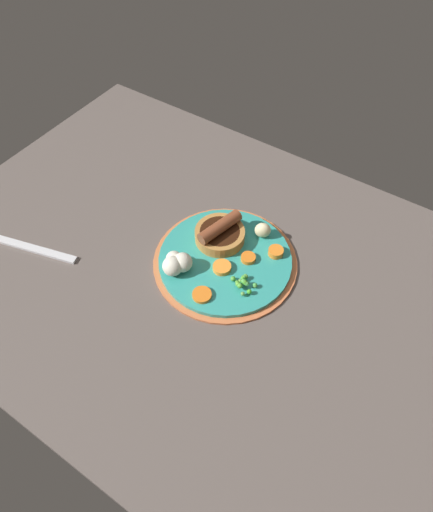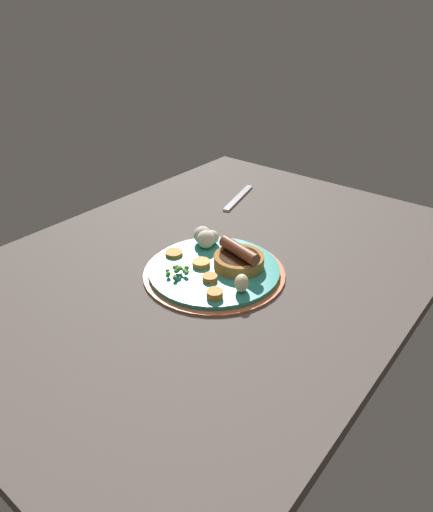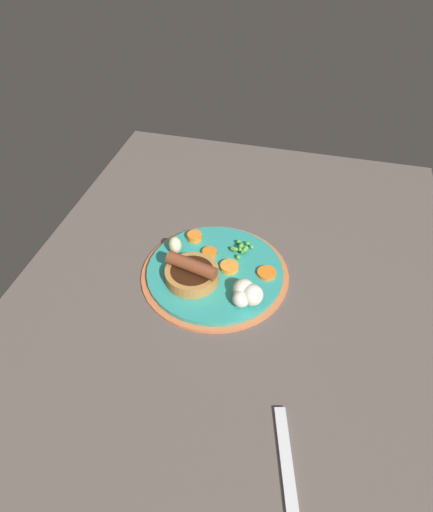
{
  "view_description": "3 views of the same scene",
  "coord_description": "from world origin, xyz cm",
  "px_view_note": "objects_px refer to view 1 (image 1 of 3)",
  "views": [
    {
      "loc": [
        -33.18,
        42.42,
        74.14
      ],
      "look_at": [
        -3.44,
        -2.42,
        5.41
      ],
      "focal_mm": 32.0,
      "sensor_mm": 36.0,
      "label": 1
    },
    {
      "loc": [
        -64.08,
        -51.74,
        51.89
      ],
      "look_at": [
        -4.32,
        -3.94,
        7.01
      ],
      "focal_mm": 32.0,
      "sensor_mm": 36.0,
      "label": 2
    },
    {
      "loc": [
        54.86,
        11.8,
        65.08
      ],
      "look_at": [
        -5.39,
        -3.52,
        7.34
      ],
      "focal_mm": 32.0,
      "sensor_mm": 36.0,
      "label": 3
    }
  ],
  "objects_px": {
    "carrot_slice_0": "(202,295)",
    "fork": "(35,249)",
    "cauliflower_floret": "(177,263)",
    "carrot_slice_1": "(276,252)",
    "sausage_pudding": "(220,233)",
    "potato_chunk_0": "(263,230)",
    "pea_pile": "(244,283)",
    "carrot_slice_2": "(248,258)",
    "dinner_plate": "(225,260)",
    "carrot_slice_3": "(222,267)"
  },
  "relations": [
    {
      "from": "potato_chunk_0",
      "to": "fork",
      "type": "xyz_separation_m",
      "value": [
        0.36,
        0.27,
        -0.03
      ]
    },
    {
      "from": "pea_pile",
      "to": "carrot_slice_0",
      "type": "distance_m",
      "value": 0.08
    },
    {
      "from": "dinner_plate",
      "to": "pea_pile",
      "type": "xyz_separation_m",
      "value": [
        -0.06,
        0.04,
        0.02
      ]
    },
    {
      "from": "dinner_plate",
      "to": "carrot_slice_3",
      "type": "relative_size",
      "value": 7.99
    },
    {
      "from": "carrot_slice_1",
      "to": "fork",
      "type": "bearing_deg",
      "value": 31.12
    },
    {
      "from": "carrot_slice_1",
      "to": "pea_pile",
      "type": "bearing_deg",
      "value": 82.71
    },
    {
      "from": "carrot_slice_3",
      "to": "carrot_slice_2",
      "type": "bearing_deg",
      "value": -122.46
    },
    {
      "from": "carrot_slice_3",
      "to": "fork",
      "type": "relative_size",
      "value": 0.2
    },
    {
      "from": "carrot_slice_1",
      "to": "carrot_slice_2",
      "type": "xyz_separation_m",
      "value": [
        0.04,
        0.04,
        -0.0
      ]
    },
    {
      "from": "potato_chunk_0",
      "to": "carrot_slice_0",
      "type": "distance_m",
      "value": 0.19
    },
    {
      "from": "carrot_slice_1",
      "to": "carrot_slice_2",
      "type": "height_order",
      "value": "carrot_slice_1"
    },
    {
      "from": "pea_pile",
      "to": "fork",
      "type": "bearing_deg",
      "value": 20.42
    },
    {
      "from": "carrot_slice_0",
      "to": "fork",
      "type": "height_order",
      "value": "carrot_slice_0"
    },
    {
      "from": "cauliflower_floret",
      "to": "carrot_slice_1",
      "type": "height_order",
      "value": "cauliflower_floret"
    },
    {
      "from": "carrot_slice_0",
      "to": "carrot_slice_1",
      "type": "height_order",
      "value": "carrot_slice_1"
    },
    {
      "from": "cauliflower_floret",
      "to": "carrot_slice_0",
      "type": "bearing_deg",
      "value": 161.86
    },
    {
      "from": "carrot_slice_2",
      "to": "potato_chunk_0",
      "type": "bearing_deg",
      "value": -83.29
    },
    {
      "from": "cauliflower_floret",
      "to": "carrot_slice_0",
      "type": "distance_m",
      "value": 0.08
    },
    {
      "from": "pea_pile",
      "to": "carrot_slice_2",
      "type": "height_order",
      "value": "pea_pile"
    },
    {
      "from": "sausage_pudding",
      "to": "potato_chunk_0",
      "type": "distance_m",
      "value": 0.09
    },
    {
      "from": "carrot_slice_0",
      "to": "carrot_slice_1",
      "type": "bearing_deg",
      "value": -111.92
    },
    {
      "from": "sausage_pudding",
      "to": "carrot_slice_3",
      "type": "xyz_separation_m",
      "value": [
        -0.04,
        0.06,
        -0.01
      ]
    },
    {
      "from": "pea_pile",
      "to": "carrot_slice_0",
      "type": "bearing_deg",
      "value": 49.47
    },
    {
      "from": "sausage_pudding",
      "to": "carrot_slice_3",
      "type": "distance_m",
      "value": 0.08
    },
    {
      "from": "potato_chunk_0",
      "to": "carrot_slice_2",
      "type": "xyz_separation_m",
      "value": [
        -0.01,
        0.07,
        -0.01
      ]
    },
    {
      "from": "carrot_slice_3",
      "to": "fork",
      "type": "xyz_separation_m",
      "value": [
        0.34,
        0.16,
        -0.02
      ]
    },
    {
      "from": "potato_chunk_0",
      "to": "carrot_slice_0",
      "type": "relative_size",
      "value": 0.94
    },
    {
      "from": "cauliflower_floret",
      "to": "carrot_slice_1",
      "type": "distance_m",
      "value": 0.19
    },
    {
      "from": "potato_chunk_0",
      "to": "carrot_slice_2",
      "type": "relative_size",
      "value": 1.18
    },
    {
      "from": "pea_pile",
      "to": "dinner_plate",
      "type": "bearing_deg",
      "value": -29.92
    },
    {
      "from": "sausage_pudding",
      "to": "carrot_slice_0",
      "type": "relative_size",
      "value": 2.81
    },
    {
      "from": "pea_pile",
      "to": "potato_chunk_0",
      "type": "distance_m",
      "value": 0.13
    },
    {
      "from": "carrot_slice_2",
      "to": "fork",
      "type": "bearing_deg",
      "value": 28.92
    },
    {
      "from": "carrot_slice_2",
      "to": "cauliflower_floret",
      "type": "bearing_deg",
      "value": 43.03
    },
    {
      "from": "potato_chunk_0",
      "to": "carrot_slice_0",
      "type": "bearing_deg",
      "value": 84.17
    },
    {
      "from": "sausage_pudding",
      "to": "fork",
      "type": "distance_m",
      "value": 0.37
    },
    {
      "from": "fork",
      "to": "carrot_slice_2",
      "type": "bearing_deg",
      "value": -166.18
    },
    {
      "from": "dinner_plate",
      "to": "potato_chunk_0",
      "type": "bearing_deg",
      "value": -109.41
    },
    {
      "from": "sausage_pudding",
      "to": "potato_chunk_0",
      "type": "relative_size",
      "value": 2.99
    },
    {
      "from": "cauliflower_floret",
      "to": "fork",
      "type": "xyz_separation_m",
      "value": [
        0.27,
        0.11,
        -0.03
      ]
    },
    {
      "from": "potato_chunk_0",
      "to": "carrot_slice_0",
      "type": "height_order",
      "value": "potato_chunk_0"
    },
    {
      "from": "pea_pile",
      "to": "carrot_slice_1",
      "type": "distance_m",
      "value": 0.1
    },
    {
      "from": "sausage_pudding",
      "to": "fork",
      "type": "bearing_deg",
      "value": 140.47
    },
    {
      "from": "fork",
      "to": "sausage_pudding",
      "type": "bearing_deg",
      "value": -158.77
    },
    {
      "from": "carrot_slice_2",
      "to": "fork",
      "type": "xyz_separation_m",
      "value": [
        0.37,
        0.21,
        -0.02
      ]
    },
    {
      "from": "sausage_pudding",
      "to": "carrot_slice_1",
      "type": "xyz_separation_m",
      "value": [
        -0.11,
        -0.03,
        -0.01
      ]
    },
    {
      "from": "potato_chunk_0",
      "to": "carrot_slice_3",
      "type": "height_order",
      "value": "potato_chunk_0"
    },
    {
      "from": "sausage_pudding",
      "to": "fork",
      "type": "height_order",
      "value": "sausage_pudding"
    },
    {
      "from": "fork",
      "to": "carrot_slice_3",
      "type": "bearing_deg",
      "value": -170.24
    },
    {
      "from": "sausage_pudding",
      "to": "carrot_slice_2",
      "type": "distance_m",
      "value": 0.08
    }
  ]
}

